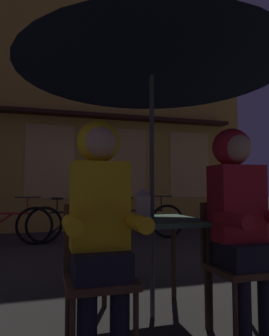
{
  "coord_description": "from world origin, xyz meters",
  "views": [
    {
      "loc": [
        -0.8,
        -2.28,
        0.97
      ],
      "look_at": [
        0.0,
        0.49,
        1.16
      ],
      "focal_mm": 33.33,
      "sensor_mm": 36.0,
      "label": 1
    }
  ],
  "objects_px": {
    "person_right_hooded": "(239,207)",
    "cafe_table": "(152,232)",
    "bicycle_third": "(72,223)",
    "patio_umbrella": "(151,52)",
    "bicycle_second": "(4,225)",
    "chair_left": "(98,268)",
    "person_left_hooded": "(100,209)",
    "bicycle_fourth": "(142,220)",
    "chair_right": "(235,258)",
    "lantern": "(143,203)",
    "book": "(133,216)"
  },
  "relations": [
    {
      "from": "chair_right",
      "to": "bicycle_fourth",
      "type": "bearing_deg",
      "value": 81.65
    },
    {
      "from": "chair_left",
      "to": "bicycle_second",
      "type": "relative_size",
      "value": 0.53
    },
    {
      "from": "cafe_table",
      "to": "chair_left",
      "type": "bearing_deg",
      "value": -142.45
    },
    {
      "from": "chair_right",
      "to": "person_left_hooded",
      "type": "distance_m",
      "value": 1.03
    },
    {
      "from": "lantern",
      "to": "person_left_hooded",
      "type": "distance_m",
      "value": 0.59
    },
    {
      "from": "lantern",
      "to": "bicycle_second",
      "type": "height_order",
      "value": "lantern"
    },
    {
      "from": "cafe_table",
      "to": "chair_right",
      "type": "relative_size",
      "value": 0.85
    },
    {
      "from": "cafe_table",
      "to": "person_right_hooded",
      "type": "relative_size",
      "value": 0.53
    },
    {
      "from": "bicycle_second",
      "to": "cafe_table",
      "type": "bearing_deg",
      "value": -67.9
    },
    {
      "from": "cafe_table",
      "to": "person_left_hooded",
      "type": "height_order",
      "value": "person_left_hooded"
    },
    {
      "from": "patio_umbrella",
      "to": "bicycle_second",
      "type": "relative_size",
      "value": 1.4
    },
    {
      "from": "lantern",
      "to": "chair_left",
      "type": "relative_size",
      "value": 0.27
    },
    {
      "from": "chair_right",
      "to": "bicycle_second",
      "type": "bearing_deg",
      "value": 116.09
    },
    {
      "from": "person_left_hooded",
      "to": "person_right_hooded",
      "type": "bearing_deg",
      "value": 0.0
    },
    {
      "from": "person_right_hooded",
      "to": "book",
      "type": "relative_size",
      "value": 7.0
    },
    {
      "from": "cafe_table",
      "to": "patio_umbrella",
      "type": "relative_size",
      "value": 0.32
    },
    {
      "from": "bicycle_fourth",
      "to": "cafe_table",
      "type": "bearing_deg",
      "value": -106.3
    },
    {
      "from": "chair_right",
      "to": "person_right_hooded",
      "type": "bearing_deg",
      "value": -90.0
    },
    {
      "from": "book",
      "to": "bicycle_fourth",
      "type": "bearing_deg",
      "value": 61.26
    },
    {
      "from": "bicycle_third",
      "to": "book",
      "type": "bearing_deg",
      "value": -87.19
    },
    {
      "from": "bicycle_third",
      "to": "bicycle_fourth",
      "type": "xyz_separation_m",
      "value": [
        1.36,
        0.06,
        0.0
      ]
    },
    {
      "from": "book",
      "to": "chair_right",
      "type": "bearing_deg",
      "value": -49.83
    },
    {
      "from": "patio_umbrella",
      "to": "bicycle_fourth",
      "type": "relative_size",
      "value": 1.4
    },
    {
      "from": "cafe_table",
      "to": "lantern",
      "type": "height_order",
      "value": "lantern"
    },
    {
      "from": "chair_right",
      "to": "bicycle_third",
      "type": "distance_m",
      "value": 4.06
    },
    {
      "from": "patio_umbrella",
      "to": "chair_left",
      "type": "bearing_deg",
      "value": -142.45
    },
    {
      "from": "chair_right",
      "to": "lantern",
      "type": "bearing_deg",
      "value": 145.78
    },
    {
      "from": "patio_umbrella",
      "to": "bicycle_second",
      "type": "distance_m",
      "value": 4.23
    },
    {
      "from": "chair_left",
      "to": "book",
      "type": "relative_size",
      "value": 4.35
    },
    {
      "from": "chair_left",
      "to": "person_left_hooded",
      "type": "distance_m",
      "value": 0.36
    },
    {
      "from": "chair_right",
      "to": "bicycle_third",
      "type": "relative_size",
      "value": 0.52
    },
    {
      "from": "lantern",
      "to": "chair_right",
      "type": "height_order",
      "value": "lantern"
    },
    {
      "from": "book",
      "to": "bicycle_second",
      "type": "bearing_deg",
      "value": 100.99
    },
    {
      "from": "bicycle_third",
      "to": "patio_umbrella",
      "type": "bearing_deg",
      "value": -85.44
    },
    {
      "from": "bicycle_third",
      "to": "person_right_hooded",
      "type": "bearing_deg",
      "value": -79.23
    },
    {
      "from": "person_right_hooded",
      "to": "bicycle_second",
      "type": "bearing_deg",
      "value": 115.77
    },
    {
      "from": "cafe_table",
      "to": "bicycle_second",
      "type": "height_order",
      "value": "bicycle_second"
    },
    {
      "from": "bicycle_fourth",
      "to": "person_right_hooded",
      "type": "bearing_deg",
      "value": -98.24
    },
    {
      "from": "person_left_hooded",
      "to": "person_right_hooded",
      "type": "height_order",
      "value": "same"
    },
    {
      "from": "patio_umbrella",
      "to": "bicycle_second",
      "type": "bearing_deg",
      "value": 112.1
    },
    {
      "from": "patio_umbrella",
      "to": "person_right_hooded",
      "type": "xyz_separation_m",
      "value": [
        0.48,
        -0.43,
        -1.21
      ]
    },
    {
      "from": "cafe_table",
      "to": "bicycle_fourth",
      "type": "xyz_separation_m",
      "value": [
        1.07,
        3.67,
        -0.29
      ]
    },
    {
      "from": "person_right_hooded",
      "to": "cafe_table",
      "type": "bearing_deg",
      "value": 138.43
    },
    {
      "from": "cafe_table",
      "to": "bicycle_second",
      "type": "relative_size",
      "value": 0.45
    },
    {
      "from": "cafe_table",
      "to": "lantern",
      "type": "bearing_deg",
      "value": 175.37
    },
    {
      "from": "lantern",
      "to": "book",
      "type": "height_order",
      "value": "lantern"
    },
    {
      "from": "person_left_hooded",
      "to": "patio_umbrella",
      "type": "bearing_deg",
      "value": 41.57
    },
    {
      "from": "bicycle_fourth",
      "to": "bicycle_third",
      "type": "bearing_deg",
      "value": -177.58
    },
    {
      "from": "chair_left",
      "to": "bicycle_second",
      "type": "distance_m",
      "value": 4.08
    },
    {
      "from": "person_left_hooded",
      "to": "chair_right",
      "type": "bearing_deg",
      "value": 3.39
    }
  ]
}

